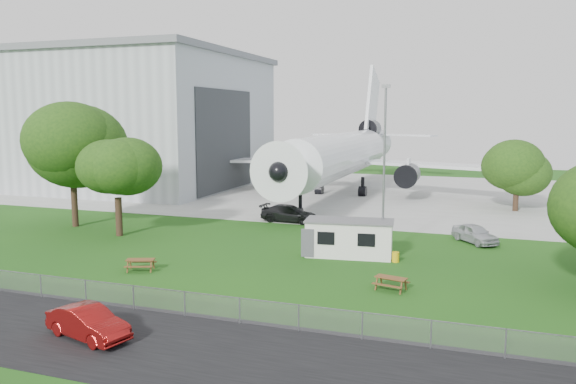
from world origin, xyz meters
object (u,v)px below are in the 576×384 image
(site_cabin, at_px, (349,238))
(hangar, at_px, (104,119))
(car_centre_sedan, at_px, (88,323))
(airliner, at_px, (343,153))
(picnic_west, at_px, (141,271))
(picnic_east, at_px, (391,290))

(site_cabin, bearing_deg, hangar, 144.95)
(site_cabin, relative_size, car_centre_sedan, 1.58)
(airliner, bearing_deg, car_centre_sedan, -89.66)
(hangar, height_order, picnic_west, hangar)
(hangar, height_order, car_centre_sedan, hangar)
(site_cabin, bearing_deg, picnic_east, -59.62)
(airliner, distance_m, picnic_east, 39.90)
(picnic_west, bearing_deg, airliner, 64.06)
(airliner, height_order, car_centre_sedan, airliner)
(airliner, relative_size, picnic_west, 26.52)
(site_cabin, xyz_separation_m, car_centre_sedan, (-7.73, -18.55, -0.59))
(picnic_west, bearing_deg, hangar, 109.18)
(hangar, xyz_separation_m, car_centre_sedan, (36.26, -49.41, -8.69))
(hangar, distance_m, site_cabin, 54.34)
(picnic_west, relative_size, picnic_east, 1.00)
(picnic_west, bearing_deg, site_cabin, 14.29)
(picnic_east, bearing_deg, hangar, 154.55)
(picnic_east, bearing_deg, airliner, 120.53)
(airliner, xyz_separation_m, picnic_east, (12.08, -37.66, -5.27))
(site_cabin, distance_m, picnic_east, 8.15)
(hangar, relative_size, car_centre_sedan, 9.84)
(hangar, relative_size, picnic_west, 23.89)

